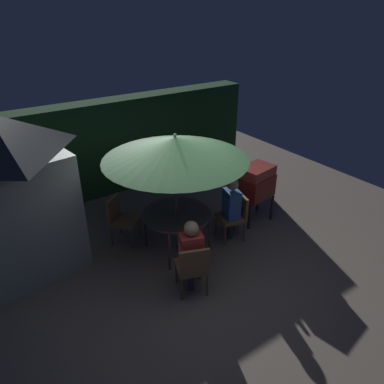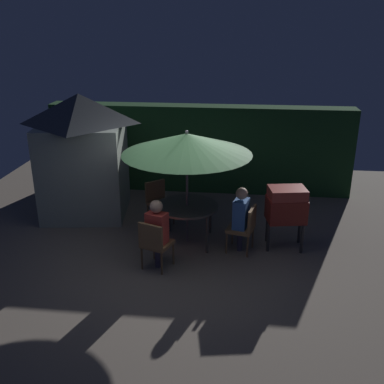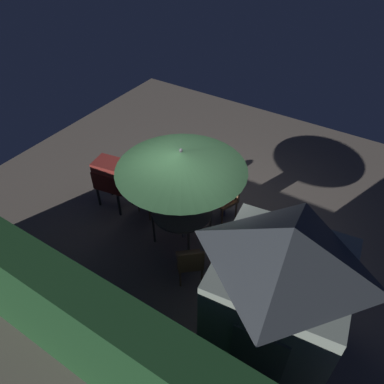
# 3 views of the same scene
# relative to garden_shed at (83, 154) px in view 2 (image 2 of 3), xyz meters

# --- Properties ---
(ground_plane) EXTENTS (11.00, 11.00, 0.00)m
(ground_plane) POSITION_rel_garden_shed_xyz_m (2.36, -1.72, -1.36)
(ground_plane) COLOR #6B6056
(hedge_backdrop) EXTENTS (7.43, 0.56, 2.15)m
(hedge_backdrop) POSITION_rel_garden_shed_xyz_m (2.36, 1.78, -0.28)
(hedge_backdrop) COLOR #193D1E
(hedge_backdrop) RESTS_ON ground
(garden_shed) EXTENTS (2.04, 2.00, 2.66)m
(garden_shed) POSITION_rel_garden_shed_xyz_m (0.00, 0.00, 0.00)
(garden_shed) COLOR gray
(garden_shed) RESTS_ON ground
(patio_table) EXTENTS (1.20, 1.20, 0.77)m
(patio_table) POSITION_rel_garden_shed_xyz_m (2.41, -1.19, -0.65)
(patio_table) COLOR #47423D
(patio_table) RESTS_ON ground
(patio_umbrella) EXTENTS (2.40, 2.40, 2.22)m
(patio_umbrella) POSITION_rel_garden_shed_xyz_m (2.41, -1.19, 0.62)
(patio_umbrella) COLOR #4C4C51
(patio_umbrella) RESTS_ON ground
(bbq_grill) EXTENTS (0.78, 0.61, 1.20)m
(bbq_grill) POSITION_rel_garden_shed_xyz_m (4.27, -1.20, -0.51)
(bbq_grill) COLOR maroon
(bbq_grill) RESTS_ON ground
(chair_near_shed) EXTENTS (0.60, 0.60, 0.90)m
(chair_near_shed) POSITION_rel_garden_shed_xyz_m (1.99, -2.29, -0.84)
(chair_near_shed) COLOR olive
(chair_near_shed) RESTS_ON ground
(chair_far_side) EXTENTS (0.56, 0.56, 0.90)m
(chair_far_side) POSITION_rel_garden_shed_xyz_m (3.52, -1.47, -0.84)
(chair_far_side) COLOR olive
(chair_far_side) RESTS_ON ground
(chair_toward_hedge) EXTENTS (0.65, 0.65, 0.90)m
(chair_toward_hedge) POSITION_rel_garden_shed_xyz_m (1.69, -0.36, -0.84)
(chair_toward_hedge) COLOR olive
(chair_toward_hedge) RESTS_ON ground
(potted_plant_by_shed) EXTENTS (0.60, 0.60, 0.83)m
(potted_plant_by_shed) POSITION_rel_garden_shed_xyz_m (0.29, 0.97, -0.89)
(potted_plant_by_shed) COLOR silver
(potted_plant_by_shed) RESTS_ON ground
(person_in_red) EXTENTS (0.40, 0.35, 1.26)m
(person_in_red) POSITION_rel_garden_shed_xyz_m (2.02, -2.21, -0.57)
(person_in_red) COLOR #CC3D33
(person_in_red) RESTS_ON ground
(person_in_blue) EXTENTS (0.32, 0.39, 1.26)m
(person_in_blue) POSITION_rel_garden_shed_xyz_m (3.44, -1.45, -0.57)
(person_in_blue) COLOR #3866B2
(person_in_blue) RESTS_ON ground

